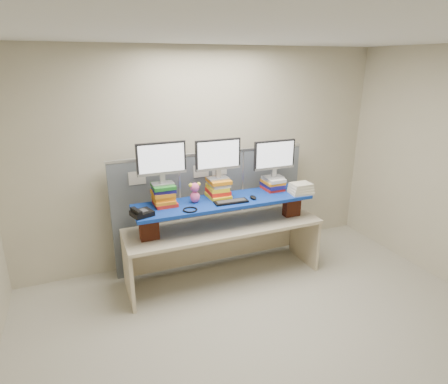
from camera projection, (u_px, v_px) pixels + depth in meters
name	position (u px, v px, depth m)	size (l,w,h in m)	color
room	(284.00, 210.00, 3.20)	(5.00, 4.00, 2.80)	#BFB79E
cubicle_partition	(212.00, 208.00, 4.96)	(2.60, 0.06, 1.53)	#51585F
desk	(224.00, 236.00, 4.59)	(2.40, 0.71, 0.73)	beige
brick_pier_left	(149.00, 227.00, 4.13)	(0.21, 0.11, 0.28)	maroon
brick_pier_right	(292.00, 205.00, 4.77)	(0.21, 0.11, 0.28)	maroon
blue_board	(224.00, 201.00, 4.44)	(2.14, 0.53, 0.04)	navy
book_stack_left	(164.00, 195.00, 4.25)	(0.27, 0.30, 0.25)	red
book_stack_center	(218.00, 188.00, 4.50)	(0.26, 0.32, 0.23)	yellow
book_stack_right	(273.00, 184.00, 4.77)	(0.24, 0.30, 0.16)	red
monitor_left	(161.00, 161.00, 4.12)	(0.55, 0.16, 0.48)	#9C9CA1
monitor_center	(218.00, 157.00, 4.36)	(0.55, 0.16, 0.48)	#9C9CA1
monitor_right	(274.00, 157.00, 4.65)	(0.55, 0.16, 0.48)	#9C9CA1
keyboard	(231.00, 202.00, 4.34)	(0.40, 0.15, 0.03)	black
mouse	(253.00, 197.00, 4.46)	(0.07, 0.12, 0.04)	black
desk_phone	(141.00, 213.00, 3.97)	(0.26, 0.24, 0.09)	black
headset	(190.00, 210.00, 4.12)	(0.16, 0.16, 0.02)	black
plush_toy	(195.00, 192.00, 4.32)	(0.14, 0.11, 0.24)	#EA5996
binder_stack	(301.00, 189.00, 4.64)	(0.29, 0.24, 0.13)	beige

